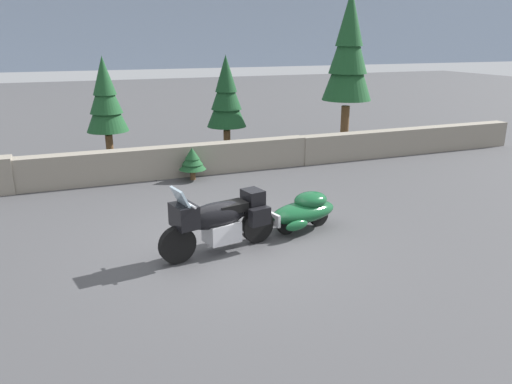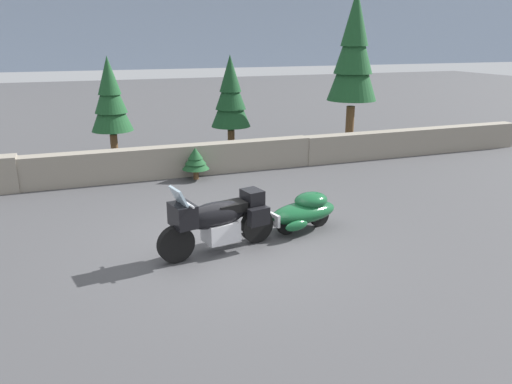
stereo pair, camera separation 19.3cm
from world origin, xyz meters
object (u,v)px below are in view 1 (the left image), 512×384
touring_motorcycle (219,220)px  pine_tree_far_right (226,95)px  pine_tree_secondary (105,98)px  pine_tree_tall (349,52)px  car_shaped_trailer (304,210)px

touring_motorcycle → pine_tree_far_right: bearing=70.8°
pine_tree_secondary → pine_tree_far_right: 3.59m
touring_motorcycle → pine_tree_tall: size_ratio=0.43×
pine_tree_secondary → car_shaped_trailer: bearing=-65.6°
touring_motorcycle → pine_tree_far_right: (2.35, 6.76, 1.41)m
pine_tree_tall → pine_tree_far_right: pine_tree_tall is taller
pine_tree_tall → pine_tree_secondary: 7.88m
pine_tree_tall → pine_tree_secondary: bearing=175.3°
touring_motorcycle → pine_tree_secondary: bearing=99.4°
touring_motorcycle → car_shaped_trailer: size_ratio=1.03×
touring_motorcycle → car_shaped_trailer: 1.97m
touring_motorcycle → pine_tree_tall: pine_tree_tall is taller
car_shaped_trailer → pine_tree_secondary: size_ratio=0.69×
pine_tree_secondary → pine_tree_tall: bearing=-4.7°
touring_motorcycle → pine_tree_tall: 9.70m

